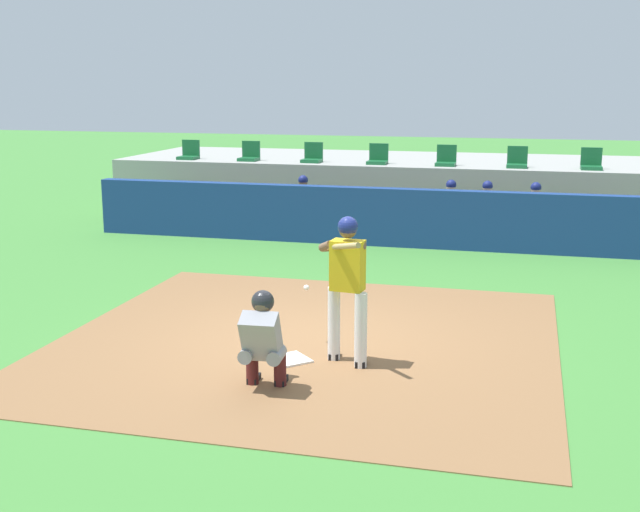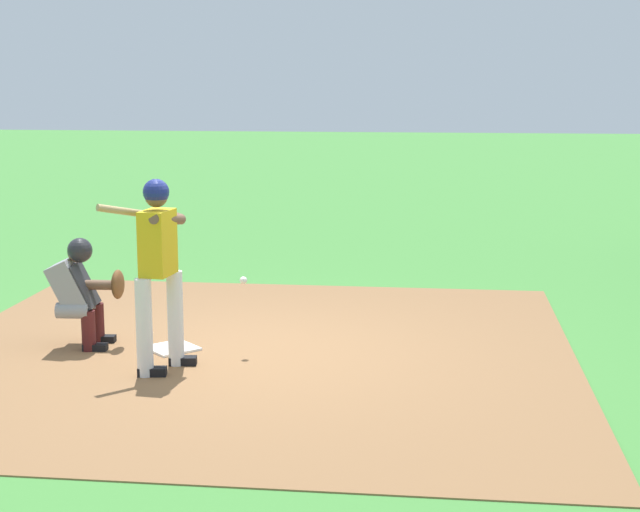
# 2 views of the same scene
# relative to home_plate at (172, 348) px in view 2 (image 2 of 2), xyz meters

# --- Properties ---
(ground_plane) EXTENTS (80.00, 80.00, 0.00)m
(ground_plane) POSITION_rel_home_plate_xyz_m (0.00, 0.80, -0.02)
(ground_plane) COLOR #428438
(dirt_infield) EXTENTS (6.40, 6.40, 0.01)m
(dirt_infield) POSITION_rel_home_plate_xyz_m (0.00, 0.80, -0.02)
(dirt_infield) COLOR olive
(dirt_infield) RESTS_ON ground
(home_plate) EXTENTS (0.62, 0.62, 0.02)m
(home_plate) POSITION_rel_home_plate_xyz_m (0.00, 0.00, 0.00)
(home_plate) COLOR white
(home_plate) RESTS_ON dirt_infield
(batter_at_plate) EXTENTS (0.65, 0.79, 1.80)m
(batter_at_plate) POSITION_rel_home_plate_xyz_m (0.69, 0.09, 1.01)
(batter_at_plate) COLOR silver
(batter_at_plate) RESTS_ON ground
(catcher_crouched) EXTENTS (0.50, 2.04, 1.13)m
(catcher_crouched) POSITION_rel_home_plate_xyz_m (-0.02, -0.91, 0.58)
(catcher_crouched) COLOR gray
(catcher_crouched) RESTS_ON ground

